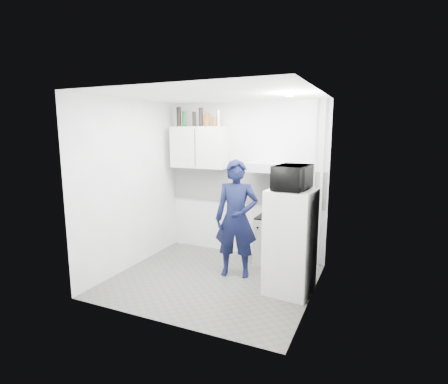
% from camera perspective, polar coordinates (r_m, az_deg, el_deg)
% --- Properties ---
extents(floor, '(2.80, 2.80, 0.00)m').
position_cam_1_polar(floor, '(5.21, -1.95, -14.15)').
color(floor, '#54554E').
rests_on(floor, ground).
extents(ceiling, '(2.80, 2.80, 0.00)m').
position_cam_1_polar(ceiling, '(4.78, -2.14, 15.61)').
color(ceiling, white).
rests_on(ceiling, wall_back).
extents(wall_back, '(2.80, 0.00, 2.80)m').
position_cam_1_polar(wall_back, '(5.96, 3.29, 1.95)').
color(wall_back, white).
rests_on(wall_back, floor).
extents(wall_left, '(0.00, 2.60, 2.60)m').
position_cam_1_polar(wall_left, '(5.59, -15.03, 1.08)').
color(wall_left, white).
rests_on(wall_left, floor).
extents(wall_right, '(0.00, 2.60, 2.60)m').
position_cam_1_polar(wall_right, '(4.40, 14.54, -1.22)').
color(wall_right, white).
rests_on(wall_right, floor).
extents(person, '(0.71, 0.55, 1.73)m').
position_cam_1_polar(person, '(5.11, 2.03, -4.39)').
color(person, black).
rests_on(person, floor).
extents(stove, '(0.47, 0.47, 0.75)m').
position_cam_1_polar(stove, '(5.76, 7.69, -7.87)').
color(stove, beige).
rests_on(stove, floor).
extents(fridge, '(0.62, 0.62, 1.39)m').
position_cam_1_polar(fridge, '(4.70, 10.78, -8.01)').
color(fridge, beige).
rests_on(fridge, floor).
extents(stove_top, '(0.45, 0.45, 0.03)m').
position_cam_1_polar(stove_top, '(5.65, 7.78, -4.10)').
color(stove_top, black).
rests_on(stove_top, stove).
extents(saucepan, '(0.17, 0.17, 0.09)m').
position_cam_1_polar(saucepan, '(5.60, 8.40, -3.60)').
color(saucepan, silver).
rests_on(saucepan, stove_top).
extents(microwave, '(0.60, 0.43, 0.32)m').
position_cam_1_polar(microwave, '(4.51, 11.13, 2.34)').
color(microwave, black).
rests_on(microwave, fridge).
extents(bottle_a, '(0.08, 0.08, 0.34)m').
position_cam_1_polar(bottle_a, '(6.27, -7.38, 12.07)').
color(bottle_a, black).
rests_on(bottle_a, upper_cabinet).
extents(bottle_b, '(0.07, 0.07, 0.26)m').
position_cam_1_polar(bottle_b, '(6.21, -6.51, 11.77)').
color(bottle_b, '#144C1E').
rests_on(bottle_b, upper_cabinet).
extents(bottle_c, '(0.06, 0.06, 0.25)m').
position_cam_1_polar(bottle_c, '(6.11, -4.91, 11.76)').
color(bottle_c, black).
rests_on(bottle_c, upper_cabinet).
extents(bottle_d, '(0.07, 0.07, 0.31)m').
position_cam_1_polar(bottle_d, '(6.05, -3.79, 12.10)').
color(bottle_d, black).
rests_on(bottle_d, upper_cabinet).
extents(canister_a, '(0.09, 0.09, 0.22)m').
position_cam_1_polar(canister_a, '(5.99, -2.77, 11.67)').
color(canister_a, brown).
rests_on(canister_a, upper_cabinet).
extents(canister_b, '(0.08, 0.08, 0.15)m').
position_cam_1_polar(canister_b, '(5.93, -1.53, 11.38)').
color(canister_b, brown).
rests_on(canister_b, upper_cabinet).
extents(bottle_e, '(0.07, 0.07, 0.26)m').
position_cam_1_polar(bottle_e, '(5.90, -0.93, 11.92)').
color(bottle_e, silver).
rests_on(bottle_e, upper_cabinet).
extents(upper_cabinet, '(1.00, 0.35, 0.70)m').
position_cam_1_polar(upper_cabinet, '(6.06, -3.94, 7.30)').
color(upper_cabinet, beige).
rests_on(upper_cabinet, wall_back).
extents(range_hood, '(0.60, 0.50, 0.14)m').
position_cam_1_polar(range_hood, '(5.55, 6.74, 4.11)').
color(range_hood, beige).
rests_on(range_hood, wall_back).
extents(backsplash, '(2.74, 0.03, 0.60)m').
position_cam_1_polar(backsplash, '(5.96, 3.23, 0.98)').
color(backsplash, white).
rests_on(backsplash, wall_back).
extents(pipe_a, '(0.05, 0.05, 2.60)m').
position_cam_1_polar(pipe_a, '(5.56, 15.60, 1.01)').
color(pipe_a, beige).
rests_on(pipe_a, floor).
extents(pipe_b, '(0.04, 0.04, 2.60)m').
position_cam_1_polar(pipe_b, '(5.58, 14.38, 1.09)').
color(pipe_b, beige).
rests_on(pipe_b, floor).
extents(ceiling_spot_fixture, '(0.10, 0.10, 0.02)m').
position_cam_1_polar(ceiling_spot_fixture, '(4.62, 10.63, 15.27)').
color(ceiling_spot_fixture, white).
rests_on(ceiling_spot_fixture, ceiling).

